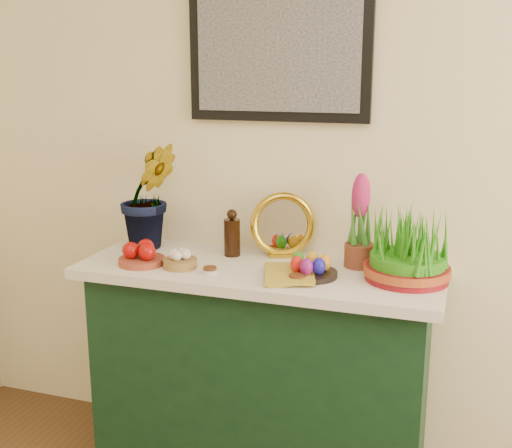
{
  "coord_description": "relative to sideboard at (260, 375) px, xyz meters",
  "views": [
    {
      "loc": [
        0.26,
        -0.26,
        1.64
      ],
      "look_at": [
        -0.48,
        1.95,
        1.07
      ],
      "focal_mm": 45.0,
      "sensor_mm": 36.0,
      "label": 1
    }
  ],
  "objects": [
    {
      "name": "garlic_basket",
      "position": [
        -0.29,
        -0.12,
        0.5
      ],
      "size": [
        0.15,
        0.15,
        0.07
      ],
      "color": "olive",
      "rests_on": "tablecloth"
    },
    {
      "name": "hyacinth_pink",
      "position": [
        0.36,
        0.12,
        0.63
      ],
      "size": [
        0.11,
        0.11,
        0.37
      ],
      "color": "brown",
      "rests_on": "tablecloth"
    },
    {
      "name": "mirror",
      "position": [
        0.04,
        0.16,
        0.59
      ],
      "size": [
        0.27,
        0.16,
        0.27
      ],
      "color": "gold",
      "rests_on": "tablecloth"
    },
    {
      "name": "book",
      "position": [
        0.06,
        -0.13,
        0.48
      ],
      "size": [
        0.23,
        0.28,
        0.03
      ],
      "primitive_type": "imported",
      "rotation": [
        0.0,
        0.0,
        0.3
      ],
      "color": "gold",
      "rests_on": "tablecloth"
    },
    {
      "name": "vinegar_cruet",
      "position": [
        -0.15,
        0.1,
        0.55
      ],
      "size": [
        0.07,
        0.07,
        0.19
      ],
      "color": "black",
      "rests_on": "tablecloth"
    },
    {
      "name": "spice_dish_left",
      "position": [
        -0.15,
        -0.15,
        0.48
      ],
      "size": [
        0.06,
        0.06,
        0.03
      ],
      "color": "silver",
      "rests_on": "tablecloth"
    },
    {
      "name": "spice_dish_right",
      "position": [
        0.19,
        -0.14,
        0.48
      ],
      "size": [
        0.08,
        0.08,
        0.03
      ],
      "color": "silver",
      "rests_on": "tablecloth"
    },
    {
      "name": "sideboard",
      "position": [
        0.0,
        0.0,
        0.0
      ],
      "size": [
        1.3,
        0.45,
        0.85
      ],
      "primitive_type": "cube",
      "color": "#13341B",
      "rests_on": "ground"
    },
    {
      "name": "wheatgrass_sabzeh",
      "position": [
        0.56,
        0.01,
        0.58
      ],
      "size": [
        0.31,
        0.31,
        0.25
      ],
      "color": "maroon",
      "rests_on": "tablecloth"
    },
    {
      "name": "egg_plate",
      "position": [
        0.21,
        -0.06,
        0.5
      ],
      "size": [
        0.26,
        0.26,
        0.08
      ],
      "color": "black",
      "rests_on": "tablecloth"
    },
    {
      "name": "apple_bowl",
      "position": [
        -0.45,
        -0.12,
        0.5
      ],
      "size": [
        0.18,
        0.18,
        0.09
      ],
      "color": "#9B3F28",
      "rests_on": "tablecloth"
    },
    {
      "name": "tablecloth",
      "position": [
        0.0,
        0.0,
        0.45
      ],
      "size": [
        1.4,
        0.55,
        0.04
      ],
      "primitive_type": "cube",
      "color": "silver",
      "rests_on": "sideboard"
    },
    {
      "name": "hyacinth_green",
      "position": [
        -0.53,
        0.11,
        0.76
      ],
      "size": [
        0.39,
        0.39,
        0.6
      ],
      "primitive_type": "imported",
      "rotation": [
        0.0,
        0.0,
        0.72
      ],
      "color": "#398028",
      "rests_on": "tablecloth"
    }
  ]
}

